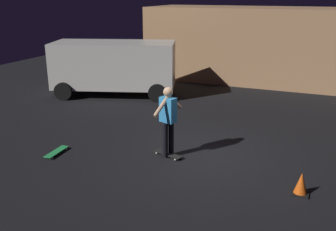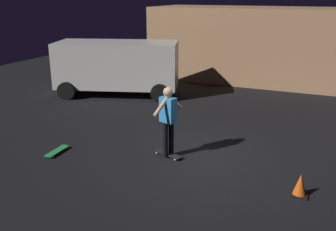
% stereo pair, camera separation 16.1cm
% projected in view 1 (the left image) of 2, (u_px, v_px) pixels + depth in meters
% --- Properties ---
extents(ground_plane, '(28.00, 28.00, 0.00)m').
position_uv_depth(ground_plane, '(200.00, 156.00, 9.41)').
color(ground_plane, black).
extents(low_building, '(13.19, 3.47, 3.21)m').
position_uv_depth(low_building, '(299.00, 47.00, 16.46)').
color(low_building, '#AD7F56').
rests_on(low_building, ground_plane).
extents(parked_van, '(4.96, 3.40, 2.03)m').
position_uv_depth(parked_van, '(114.00, 65.00, 14.77)').
color(parked_van, silver).
rests_on(parked_van, ground_plane).
extents(skateboard_ridden, '(0.80, 0.43, 0.07)m').
position_uv_depth(skateboard_ridden, '(168.00, 154.00, 9.38)').
color(skateboard_ridden, black).
rests_on(skateboard_ridden, ground_plane).
extents(skateboard_spare, '(0.26, 0.79, 0.07)m').
position_uv_depth(skateboard_spare, '(56.00, 152.00, 9.52)').
color(skateboard_spare, green).
rests_on(skateboard_spare, ground_plane).
extents(skater, '(0.43, 0.96, 1.67)m').
position_uv_depth(skater, '(168.00, 116.00, 9.08)').
color(skater, black).
rests_on(skater, skateboard_ridden).
extents(traffic_cone, '(0.34, 0.34, 0.46)m').
position_uv_depth(traffic_cone, '(301.00, 184.00, 7.58)').
color(traffic_cone, black).
rests_on(traffic_cone, ground_plane).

